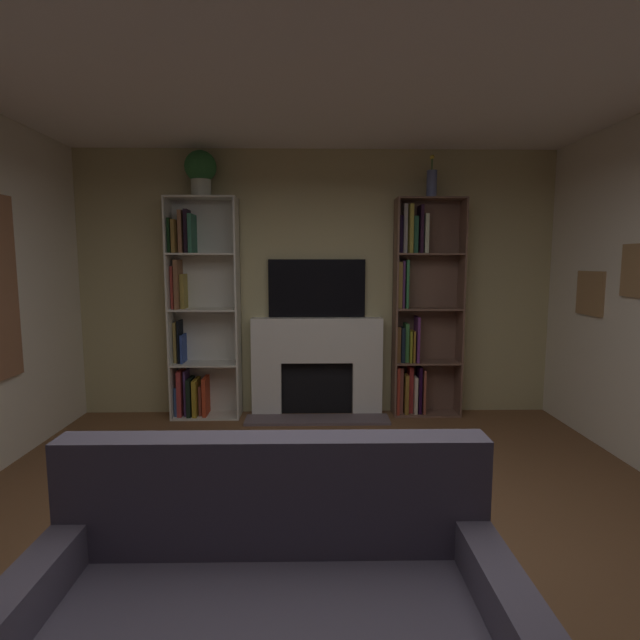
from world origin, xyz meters
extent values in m
plane|color=brown|center=(0.00, 0.00, 0.00)|extent=(6.58, 6.58, 0.00)
cube|color=tan|center=(0.00, 2.77, 1.39)|extent=(5.13, 0.06, 2.79)
cube|color=#9B744B|center=(2.49, 1.31, 1.56)|extent=(0.03, 0.37, 0.42)
cube|color=olive|center=(2.48, 1.31, 1.56)|extent=(0.01, 0.31, 0.36)
cube|color=#9B744B|center=(2.49, 1.94, 1.35)|extent=(0.03, 0.40, 0.40)
cube|color=#A59E3B|center=(2.48, 1.94, 1.35)|extent=(0.01, 0.34, 0.34)
cube|color=white|center=(0.00, 0.00, 2.82)|extent=(5.13, 5.61, 0.06)
cube|color=white|center=(-0.53, 2.65, 0.29)|extent=(0.31, 0.19, 0.57)
cube|color=white|center=(0.53, 2.65, 0.29)|extent=(0.31, 0.19, 0.57)
cube|color=white|center=(0.00, 2.65, 0.81)|extent=(1.38, 0.19, 0.47)
cube|color=black|center=(0.00, 2.70, 0.29)|extent=(0.76, 0.08, 0.57)
cube|color=#61535A|center=(0.00, 2.40, 0.01)|extent=(1.48, 0.30, 0.03)
cube|color=black|center=(0.00, 2.71, 1.35)|extent=(1.02, 0.06, 0.61)
cube|color=silver|center=(-1.51, 2.59, 1.14)|extent=(0.02, 0.31, 2.28)
cube|color=silver|center=(-0.82, 2.59, 1.14)|extent=(0.02, 0.31, 2.28)
cube|color=silver|center=(-1.17, 2.73, 1.14)|extent=(0.71, 0.02, 2.28)
cube|color=silver|center=(-1.17, 2.59, 0.01)|extent=(0.67, 0.31, 0.02)
cube|color=#34518D|center=(-1.48, 2.62, 0.17)|extent=(0.03, 0.22, 0.30)
cube|color=#A53434|center=(-1.44, 2.60, 0.26)|extent=(0.04, 0.24, 0.48)
cube|color=#533673|center=(-1.38, 2.62, 0.26)|extent=(0.02, 0.21, 0.48)
cube|color=black|center=(-1.34, 2.59, 0.22)|extent=(0.04, 0.26, 0.40)
cube|color=olive|center=(-1.28, 2.59, 0.21)|extent=(0.04, 0.26, 0.39)
cube|color=#9A4B3B|center=(-1.23, 2.62, 0.17)|extent=(0.03, 0.20, 0.31)
cube|color=#B3381E|center=(-1.18, 2.60, 0.22)|extent=(0.04, 0.25, 0.40)
cube|color=silver|center=(-1.17, 2.59, 0.57)|extent=(0.67, 0.31, 0.02)
cube|color=olive|center=(-1.48, 2.64, 0.79)|extent=(0.03, 0.17, 0.43)
cube|color=black|center=(-1.44, 2.63, 0.80)|extent=(0.02, 0.19, 0.44)
cube|color=#2C4392|center=(-1.40, 2.62, 0.73)|extent=(0.02, 0.21, 0.30)
cube|color=silver|center=(-1.17, 2.59, 1.14)|extent=(0.67, 0.31, 0.02)
cube|color=#AA382E|center=(-1.48, 2.62, 1.37)|extent=(0.03, 0.20, 0.44)
cube|color=brown|center=(-1.43, 2.61, 1.40)|extent=(0.04, 0.24, 0.50)
cube|color=olive|center=(-1.38, 2.64, 1.33)|extent=(0.04, 0.18, 0.36)
cube|color=silver|center=(-1.17, 2.59, 1.71)|extent=(0.67, 0.31, 0.02)
cube|color=black|center=(-1.48, 2.60, 1.89)|extent=(0.03, 0.26, 0.35)
cube|color=brown|center=(-1.44, 2.59, 1.89)|extent=(0.03, 0.26, 0.33)
cube|color=#925E40|center=(-1.38, 2.63, 1.93)|extent=(0.04, 0.20, 0.43)
cube|color=black|center=(-1.32, 2.63, 1.94)|extent=(0.04, 0.19, 0.44)
cube|color=#2C644C|center=(-1.27, 2.60, 1.91)|extent=(0.04, 0.26, 0.39)
cube|color=silver|center=(-1.17, 2.59, 2.27)|extent=(0.67, 0.31, 0.02)
cube|color=brown|center=(0.82, 2.61, 1.14)|extent=(0.02, 0.26, 2.28)
cube|color=brown|center=(1.51, 2.61, 1.14)|extent=(0.02, 0.26, 2.28)
cube|color=brown|center=(1.17, 2.73, 1.14)|extent=(0.71, 0.02, 2.28)
cube|color=brown|center=(1.17, 2.61, 0.01)|extent=(0.67, 0.26, 0.02)
cube|color=#AF3727|center=(0.85, 2.62, 0.27)|extent=(0.03, 0.22, 0.50)
cube|color=brown|center=(0.90, 2.64, 0.27)|extent=(0.03, 0.17, 0.50)
cube|color=olive|center=(0.95, 2.63, 0.23)|extent=(0.04, 0.20, 0.42)
cube|color=#A52D2B|center=(1.00, 2.65, 0.27)|extent=(0.04, 0.15, 0.50)
cube|color=beige|center=(1.05, 2.63, 0.22)|extent=(0.03, 0.19, 0.39)
cube|color=black|center=(1.10, 2.63, 0.27)|extent=(0.03, 0.18, 0.51)
cube|color=#974938|center=(1.14, 2.63, 0.25)|extent=(0.02, 0.19, 0.47)
cube|color=brown|center=(1.17, 2.61, 0.57)|extent=(0.67, 0.26, 0.02)
cube|color=brown|center=(0.86, 2.63, 0.76)|extent=(0.04, 0.19, 0.37)
cube|color=black|center=(0.90, 2.62, 0.76)|extent=(0.04, 0.21, 0.36)
cube|color=#3B7B3D|center=(0.94, 2.64, 0.78)|extent=(0.04, 0.18, 0.41)
cube|color=olive|center=(0.98, 2.62, 0.75)|extent=(0.02, 0.21, 0.33)
cube|color=olive|center=(1.02, 2.63, 0.74)|extent=(0.02, 0.20, 0.33)
cube|color=#632D6E|center=(1.06, 2.62, 0.82)|extent=(0.03, 0.21, 0.48)
cube|color=brown|center=(1.17, 2.61, 1.14)|extent=(0.67, 0.26, 0.02)
cube|color=olive|center=(0.86, 2.64, 1.39)|extent=(0.04, 0.18, 0.48)
cube|color=#553064|center=(0.90, 2.65, 1.39)|extent=(0.02, 0.16, 0.49)
cube|color=#327D47|center=(0.94, 2.64, 1.40)|extent=(0.03, 0.17, 0.50)
cube|color=brown|center=(1.17, 2.61, 1.71)|extent=(0.67, 0.26, 0.02)
cube|color=black|center=(0.86, 2.63, 1.91)|extent=(0.04, 0.20, 0.38)
cube|color=beige|center=(0.91, 2.65, 1.97)|extent=(0.04, 0.15, 0.50)
cube|color=olive|center=(0.96, 2.62, 1.97)|extent=(0.04, 0.21, 0.50)
cube|color=#2D6949|center=(1.02, 2.64, 1.91)|extent=(0.04, 0.16, 0.38)
cube|color=black|center=(1.07, 2.62, 1.96)|extent=(0.03, 0.20, 0.49)
cube|color=beige|center=(1.12, 2.63, 1.92)|extent=(0.04, 0.20, 0.40)
cube|color=brown|center=(1.17, 2.61, 2.27)|extent=(0.67, 0.26, 0.02)
cylinder|color=beige|center=(-1.17, 2.59, 2.36)|extent=(0.20, 0.20, 0.17)
sphere|color=#2C7037|center=(-1.17, 2.59, 2.58)|extent=(0.32, 0.32, 0.32)
cylinder|color=#5868A3|center=(1.17, 2.59, 2.41)|extent=(0.10, 0.10, 0.27)
cylinder|color=#4C7F3F|center=(1.17, 2.59, 2.61)|extent=(0.01, 0.01, 0.13)
sphere|color=yellow|center=(1.17, 2.59, 2.68)|extent=(0.04, 0.04, 0.04)
cylinder|color=#4C7F3F|center=(1.16, 2.60, 2.61)|extent=(0.01, 0.01, 0.13)
sphere|color=yellow|center=(1.16, 2.60, 2.68)|extent=(0.04, 0.04, 0.04)
cube|color=#514A5A|center=(-0.23, -0.57, 0.69)|extent=(1.75, 0.17, 0.49)
cube|color=#514A5A|center=(0.57, -0.90, 0.30)|extent=(0.14, 0.82, 0.61)
cube|color=brown|center=(-0.23, -0.10, 0.35)|extent=(0.71, 0.53, 0.04)
cylinder|color=brown|center=(-0.56, -0.34, 0.16)|extent=(0.05, 0.05, 0.33)
cylinder|color=brown|center=(0.10, -0.34, 0.16)|extent=(0.05, 0.05, 0.33)
cylinder|color=brown|center=(-0.56, 0.14, 0.16)|extent=(0.05, 0.05, 0.33)
cylinder|color=brown|center=(0.10, 0.14, 0.16)|extent=(0.05, 0.05, 0.33)
camera|label=1|loc=(-0.08, -2.49, 1.64)|focal=27.60mm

